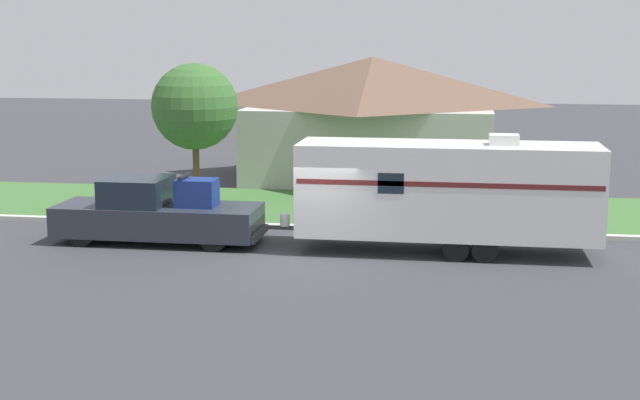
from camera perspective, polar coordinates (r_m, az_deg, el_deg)
ground_plane at (r=24.33m, az=-0.60°, el=-3.82°), size 120.00×120.00×0.00m
curb_strip at (r=27.92m, az=0.67°, el=-1.81°), size 80.00×0.30×0.14m
lawn_strip at (r=31.47m, az=1.62°, el=-0.52°), size 80.00×7.00×0.03m
house_across_street at (r=38.30m, az=3.36°, el=5.43°), size 10.82×8.52×5.15m
pickup_truck at (r=26.62m, az=-10.41°, el=-0.86°), size 6.10×2.08×2.03m
travel_trailer at (r=24.98m, az=8.17°, el=0.64°), size 9.32×2.27×3.36m
mailbox at (r=29.76m, az=-10.36°, el=0.55°), size 0.48×0.20×1.26m
tree_in_yard at (r=31.96m, az=-8.02°, el=5.93°), size 3.07×3.07×5.08m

